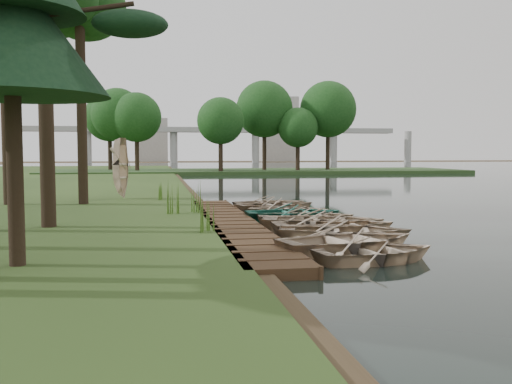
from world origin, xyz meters
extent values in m
plane|color=#3D2F1D|center=(0.00, 0.00, 0.00)|extent=(300.00, 300.00, 0.00)
cube|color=#382616|center=(-1.60, 0.00, 0.15)|extent=(1.60, 16.00, 0.30)
cube|color=#29451E|center=(8.00, 50.00, 0.23)|extent=(50.00, 14.00, 0.45)
cylinder|color=black|center=(-15.33, 50.00, 2.85)|extent=(0.50, 0.50, 4.80)
sphere|color=#1A4517|center=(-15.33, 50.00, 6.45)|extent=(5.60, 5.60, 5.60)
cylinder|color=black|center=(-8.67, 50.00, 2.85)|extent=(0.50, 0.50, 4.80)
sphere|color=#1A4517|center=(-8.67, 50.00, 6.45)|extent=(5.60, 5.60, 5.60)
cylinder|color=black|center=(-2.00, 50.00, 2.85)|extent=(0.50, 0.50, 4.80)
sphere|color=#1A4517|center=(-2.00, 50.00, 6.45)|extent=(5.60, 5.60, 5.60)
cylinder|color=black|center=(4.67, 50.00, 2.85)|extent=(0.50, 0.50, 4.80)
sphere|color=#1A4517|center=(4.67, 50.00, 6.45)|extent=(5.60, 5.60, 5.60)
cylinder|color=black|center=(11.33, 50.00, 2.85)|extent=(0.50, 0.50, 4.80)
sphere|color=#1A4517|center=(11.33, 50.00, 6.45)|extent=(5.60, 5.60, 5.60)
cylinder|color=black|center=(18.00, 50.00, 2.85)|extent=(0.50, 0.50, 4.80)
sphere|color=#1A4517|center=(18.00, 50.00, 6.45)|extent=(5.60, 5.60, 5.60)
cylinder|color=black|center=(24.67, 50.00, 2.85)|extent=(0.50, 0.50, 4.80)
sphere|color=#1A4517|center=(24.67, 50.00, 6.45)|extent=(5.60, 5.60, 5.60)
cube|color=#A5A5A0|center=(10.00, 120.00, 8.00)|extent=(90.00, 4.00, 1.20)
cylinder|color=#A5A5A0|center=(-20.00, 120.00, 4.00)|extent=(1.80, 1.80, 8.00)
cylinder|color=#A5A5A0|center=(0.00, 120.00, 4.00)|extent=(1.80, 1.80, 8.00)
cylinder|color=#A5A5A0|center=(20.00, 120.00, 4.00)|extent=(1.80, 1.80, 8.00)
cylinder|color=#A5A5A0|center=(40.00, 120.00, 4.00)|extent=(1.80, 1.80, 8.00)
cylinder|color=#A5A5A0|center=(60.00, 120.00, 4.00)|extent=(1.80, 1.80, 8.00)
cube|color=#A5A5A0|center=(30.00, 140.00, 9.00)|extent=(10.00, 8.00, 18.00)
cube|color=#A5A5A0|center=(-5.00, 145.00, 6.00)|extent=(8.00, 8.00, 12.00)
imported|color=tan|center=(0.95, -6.42, 0.36)|extent=(3.34, 2.63, 0.62)
imported|color=tan|center=(0.71, -5.25, 0.44)|extent=(4.28, 3.49, 0.78)
imported|color=tan|center=(1.17, -3.50, 0.43)|extent=(4.32, 3.62, 0.77)
imported|color=tan|center=(1.24, -2.30, 0.44)|extent=(3.87, 2.83, 0.78)
imported|color=tan|center=(1.19, -1.25, 0.45)|extent=(4.51, 3.74, 0.81)
imported|color=tan|center=(1.09, 0.42, 0.40)|extent=(3.65, 2.78, 0.71)
imported|color=#2A7662|center=(0.90, 1.51, 0.42)|extent=(3.55, 2.55, 0.73)
imported|color=tan|center=(1.08, 2.96, 0.38)|extent=(3.86, 3.40, 0.66)
imported|color=tan|center=(0.93, 4.78, 0.41)|extent=(3.97, 3.21, 0.72)
imported|color=tan|center=(0.91, 5.99, 0.39)|extent=(3.56, 2.76, 0.68)
imported|color=tan|center=(-5.72, 9.98, 0.61)|extent=(3.46, 2.88, 0.62)
cylinder|color=black|center=(-7.33, -0.58, 5.49)|extent=(0.45, 0.45, 10.38)
cylinder|color=black|center=(-7.26, 7.29, 4.95)|extent=(0.43, 0.43, 9.30)
cylinder|color=black|center=(-10.40, 7.67, 6.28)|extent=(0.48, 0.48, 11.95)
cylinder|color=black|center=(-10.44, 7.56, 5.49)|extent=(0.45, 0.45, 10.39)
cylinder|color=black|center=(-6.84, -6.73, 2.28)|extent=(0.32, 0.32, 3.96)
cone|color=black|center=(-6.84, -6.73, 4.99)|extent=(3.80, 3.80, 2.60)
cone|color=#3F661E|center=(-2.60, -2.44, 0.81)|extent=(0.60, 0.60, 1.03)
cone|color=#3F661E|center=(-2.60, 2.84, 0.85)|extent=(0.60, 0.60, 1.10)
cone|color=#3F661E|center=(-3.49, 2.63, 0.84)|extent=(0.60, 0.60, 1.08)
cone|color=#3F661E|center=(-3.73, 8.73, 0.76)|extent=(0.60, 0.60, 0.91)
camera|label=1|loc=(-4.04, -18.78, 2.58)|focal=40.00mm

